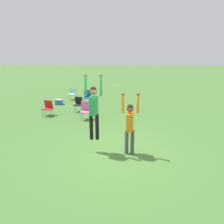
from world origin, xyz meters
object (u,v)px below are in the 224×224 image
at_px(frisbee, 116,85).
at_px(cooler_box, 59,102).
at_px(person_defending, 130,122).
at_px(camping_chair_3, 88,96).
at_px(camping_chair_4, 48,107).
at_px(person_jumping, 94,106).
at_px(camping_chair_2, 79,103).
at_px(camping_chair_0, 73,93).
at_px(camping_chair_1, 86,109).

distance_m(frisbee, cooler_box, 8.10).
xyz_separation_m(person_defending, cooler_box, (-4.16, 7.10, -0.90)).
height_order(person_defending, frisbee, frisbee).
xyz_separation_m(camping_chair_3, camping_chair_4, (-1.73, -2.99, -0.04)).
height_order(person_jumping, camping_chair_2, person_jumping).
relative_size(camping_chair_0, cooler_box, 1.74).
xyz_separation_m(person_defending, camping_chair_4, (-4.06, 4.54, -0.61)).
bearing_deg(cooler_box, camping_chair_3, 13.30).
bearing_deg(camping_chair_3, camping_chair_4, 44.19).
distance_m(person_jumping, camping_chair_1, 3.96).
bearing_deg(cooler_box, camping_chair_2, -47.59).
distance_m(frisbee, camping_chair_4, 5.91).
height_order(camping_chair_1, camping_chair_2, camping_chair_1).
xyz_separation_m(person_jumping, frisbee, (0.69, 0.05, 0.64)).
xyz_separation_m(camping_chair_2, camping_chair_4, (-1.48, -0.83, -0.03)).
bearing_deg(cooler_box, frisbee, -61.80).
height_order(person_jumping, camping_chair_1, person_jumping).
xyz_separation_m(camping_chair_2, cooler_box, (-1.58, 1.72, -0.32)).
bearing_deg(person_defending, frisbee, -105.68).
bearing_deg(camping_chair_4, camping_chair_2, -133.33).
relative_size(frisbee, camping_chair_0, 0.27).
distance_m(person_defending, frisbee, 1.24).
distance_m(camping_chair_3, cooler_box, 1.90).
bearing_deg(person_defending, camping_chair_3, -155.57).
relative_size(camping_chair_1, camping_chair_2, 1.08).
distance_m(person_jumping, cooler_box, 7.70).
height_order(camping_chair_0, camping_chair_3, camping_chair_3).
bearing_deg(camping_chair_0, camping_chair_2, 140.82).
distance_m(person_jumping, camping_chair_4, 5.39).
xyz_separation_m(person_jumping, camping_chair_1, (-0.82, 3.73, -1.05)).
bearing_deg(person_defending, camping_chair_2, -147.12).
bearing_deg(person_jumping, camping_chair_2, 22.57).
relative_size(person_jumping, frisbee, 9.66).
bearing_deg(camping_chair_1, camping_chair_3, -76.49).
height_order(camping_chair_2, camping_chair_4, camping_chair_2).
relative_size(frisbee, camping_chair_4, 0.28).
height_order(frisbee, camping_chair_1, frisbee).
height_order(camping_chair_0, camping_chair_2, camping_chair_2).
distance_m(camping_chair_2, cooler_box, 2.36).
bearing_deg(person_jumping, frisbee, -78.99).
relative_size(camping_chair_3, cooler_box, 1.90).
xyz_separation_m(camping_chair_3, cooler_box, (-1.82, -0.43, -0.32)).
distance_m(camping_chair_0, camping_chair_3, 1.72).
height_order(camping_chair_0, camping_chair_1, camping_chair_1).
xyz_separation_m(person_jumping, camping_chair_4, (-2.91, 4.39, -1.11)).
xyz_separation_m(person_defending, camping_chair_2, (-2.58, 5.37, -0.58)).
relative_size(camping_chair_2, camping_chair_3, 0.94).
bearing_deg(camping_chair_2, camping_chair_0, -54.53).
height_order(person_jumping, camping_chair_0, person_jumping).
bearing_deg(camping_chair_2, camping_chair_1, 131.40).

